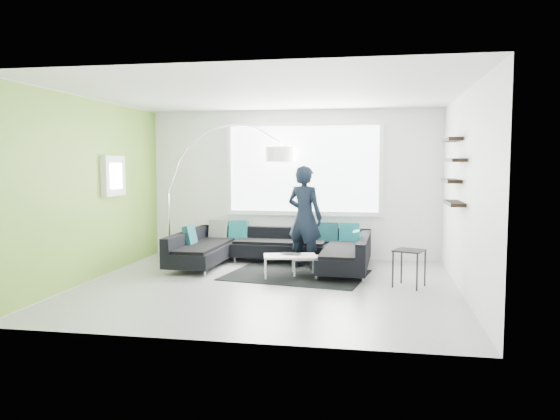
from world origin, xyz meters
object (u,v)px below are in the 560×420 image
Objects in this scene: person at (305,217)px; laptop at (291,254)px; arc_lamp at (168,193)px; sectional_sofa at (273,250)px; side_table at (409,268)px; coffee_table at (302,265)px.

person is 0.92m from laptop.
sectional_sofa is at bearing -19.55° from arc_lamp.
sectional_sofa is 1.88× the size of person.
sectional_sofa is 6.03× the size of side_table.
arc_lamp is at bearing 173.18° from sectional_sofa.
coffee_table is 0.42× the size of arc_lamp.
side_table is 0.31× the size of person.
sectional_sofa reaches higher than laptop.
laptop is (-1.82, 0.41, 0.09)m from side_table.
coffee_table is 0.60× the size of person.
person reaches higher than sectional_sofa.
side_table is at bearing -28.88° from arc_lamp.
arc_lamp is 2.74m from laptop.
sectional_sofa is at bearing 154.72° from side_table.
person is (0.54, 0.10, 0.57)m from sectional_sofa.
arc_lamp reaches higher than coffee_table.
sectional_sofa reaches higher than side_table.
arc_lamp reaches higher than person.
sectional_sofa is 1.32× the size of arc_lamp.
laptop is at bearing -55.62° from sectional_sofa.
sectional_sofa is 0.77m from laptop.
person is at bearing 11.95° from sectional_sofa.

